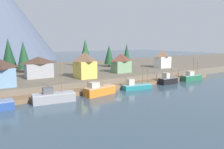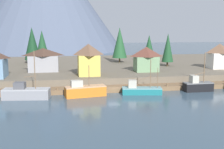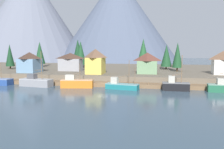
% 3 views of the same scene
% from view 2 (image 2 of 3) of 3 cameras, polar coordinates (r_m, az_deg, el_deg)
% --- Properties ---
extents(ground_plane, '(400.00, 400.00, 1.00)m').
position_cam_2_polar(ground_plane, '(80.65, -2.10, -0.95)').
color(ground_plane, '#384C5B').
extents(dock, '(80.00, 4.00, 1.60)m').
position_cam_2_polar(dock, '(62.98, 0.10, -2.87)').
color(dock, brown).
rests_on(dock, ground_plane).
extents(shoreline_bank, '(400.00, 56.00, 2.50)m').
position_cam_2_polar(shoreline_bank, '(92.15, -3.11, 1.41)').
color(shoreline_bank, '#665B4C').
rests_on(shoreline_bank, ground_plane).
extents(fishing_boat_grey, '(9.25, 4.00, 9.44)m').
position_cam_2_polar(fishing_boat_grey, '(58.37, -16.85, -3.55)').
color(fishing_boat_grey, gray).
rests_on(fishing_boat_grey, ground_plane).
extents(fishing_boat_orange, '(8.52, 3.83, 6.34)m').
position_cam_2_polar(fishing_boat_orange, '(58.10, -5.49, -3.20)').
color(fishing_boat_orange, '#CC6B1E').
rests_on(fishing_boat_orange, ground_plane).
extents(fishing_boat_teal, '(8.50, 3.78, 7.33)m').
position_cam_2_polar(fishing_boat_teal, '(60.26, 5.79, -3.08)').
color(fishing_boat_teal, '#196B70').
rests_on(fishing_boat_teal, ground_plane).
extents(fishing_boat_black, '(6.38, 2.45, 8.56)m').
position_cam_2_polar(fishing_boat_black, '(65.47, 16.76, -2.13)').
color(fishing_boat_black, black).
rests_on(fishing_boat_black, ground_plane).
extents(house_yellow, '(5.29, 5.97, 7.57)m').
position_cam_2_polar(house_yellow, '(68.92, -4.72, 3.08)').
color(house_yellow, gold).
rests_on(house_yellow, shoreline_bank).
extents(house_green, '(6.26, 4.43, 6.47)m').
position_cam_2_polar(house_green, '(75.27, 6.87, 3.12)').
color(house_green, '#6B8E66').
rests_on(house_green, shoreline_bank).
extents(house_grey, '(8.01, 4.31, 6.18)m').
position_cam_2_polar(house_grey, '(76.56, -13.58, 2.92)').
color(house_grey, gray).
rests_on(house_grey, shoreline_bank).
extents(house_white, '(6.01, 4.55, 7.01)m').
position_cam_2_polar(house_white, '(86.14, 20.70, 3.54)').
color(house_white, silver).
rests_on(house_white, shoreline_bank).
extents(conifer_near_left, '(4.08, 4.08, 9.18)m').
position_cam_2_polar(conifer_near_left, '(93.30, 7.43, 5.36)').
color(conifer_near_left, '#4C3823').
rests_on(conifer_near_left, shoreline_bank).
extents(conifer_near_right, '(3.46, 3.46, 9.80)m').
position_cam_2_polar(conifer_near_right, '(87.16, 11.11, 5.30)').
color(conifer_near_right, '#4C3823').
rests_on(conifer_near_right, shoreline_bank).
extents(conifer_mid_right, '(4.87, 4.87, 11.58)m').
position_cam_2_polar(conifer_mid_right, '(95.14, 1.54, 6.38)').
color(conifer_mid_right, '#4C3823').
rests_on(conifer_mid_right, shoreline_bank).
extents(conifer_back_left, '(4.60, 4.60, 10.70)m').
position_cam_2_polar(conifer_back_left, '(90.54, -13.81, 5.62)').
color(conifer_back_left, '#4C3823').
rests_on(conifer_back_left, shoreline_bank).
extents(conifer_back_right, '(5.22, 5.22, 11.70)m').
position_cam_2_polar(conifer_back_right, '(97.62, -15.69, 6.00)').
color(conifer_back_right, '#4C3823').
rests_on(conifer_back_right, shoreline_bank).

